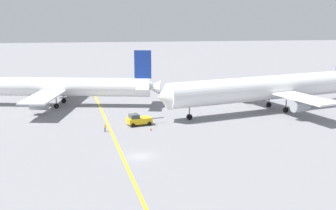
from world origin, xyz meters
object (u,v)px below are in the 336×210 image
ground_crew_marshaller_foreground (105,128)px  airliner_being_pushed (267,88)px  airliner_at_gate_left (47,87)px  pushback_tug (138,120)px  traffic_cone_nose_right (151,129)px

ground_crew_marshaller_foreground → airliner_being_pushed: bearing=19.6°
airliner_at_gate_left → pushback_tug: size_ratio=7.06×
pushback_tug → ground_crew_marshaller_foreground: bearing=-147.7°
ground_crew_marshaller_foreground → traffic_cone_nose_right: (9.56, -0.04, -0.56)m
airliner_being_pushed → traffic_cone_nose_right: (-30.78, -14.44, -5.53)m
airliner_at_gate_left → airliner_being_pushed: 57.13m
airliner_being_pushed → pushback_tug: airliner_being_pushed is taller
pushback_tug → traffic_cone_nose_right: bearing=-64.3°
ground_crew_marshaller_foreground → traffic_cone_nose_right: bearing=-0.3°
ground_crew_marshaller_foreground → traffic_cone_nose_right: size_ratio=2.70×
airliner_being_pushed → pushback_tug: bearing=-163.5°
airliner_being_pushed → ground_crew_marshaller_foreground: bearing=-160.4°
airliner_being_pushed → ground_crew_marshaller_foreground: (-40.34, -14.39, -4.97)m
airliner_at_gate_left → airliner_being_pushed: airliner_being_pushed is taller
ground_crew_marshaller_foreground → airliner_at_gate_left: bearing=117.4°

